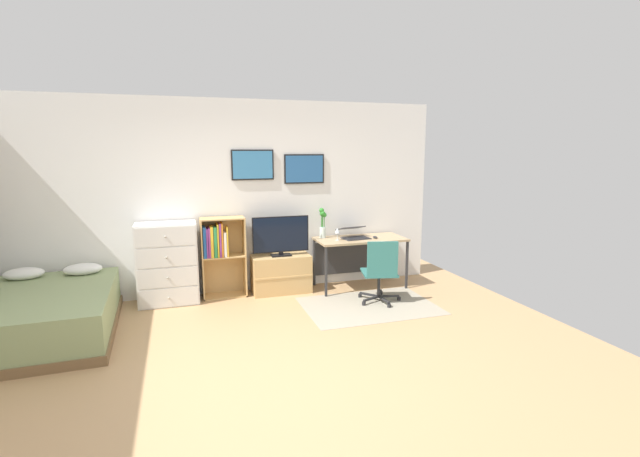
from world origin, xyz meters
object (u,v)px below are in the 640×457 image
desk (358,246)px  office_chair (381,270)px  television (281,236)px  wine_glass (337,231)px  tv_stand (281,274)px  computer_mouse (375,237)px  bed (43,314)px  laptop (353,233)px  bamboo_vase (323,223)px  bookshelf (219,250)px  dresser (168,264)px

desk → office_chair: office_chair is taller
television → wine_glass: bearing=-9.9°
tv_stand → computer_mouse: 1.47m
bed → television: bearing=12.7°
laptop → wine_glass: bearing=-166.9°
computer_mouse → desk: bearing=141.6°
television → bamboo_vase: bearing=8.1°
laptop → bamboo_vase: bamboo_vase is taller
television → desk: (1.17, -0.01, -0.21)m
bed → bookshelf: (1.96, 0.81, 0.41)m
tv_stand → computer_mouse: bearing=-7.9°
desk → tv_stand: bearing=178.5°
bookshelf → desk: size_ratio=0.85×
television → desk: bearing=-0.4°
bed → office_chair: office_chair is taller
bookshelf → computer_mouse: size_ratio=10.65×
television → bamboo_vase: bamboo_vase is taller
laptop → bamboo_vase: 0.48m
computer_mouse → wine_glass: (-0.58, 0.03, 0.12)m
bed → television: television is taller
laptop → computer_mouse: size_ratio=4.38×
dresser → bookshelf: size_ratio=0.97×
bookshelf → computer_mouse: 2.23m
television → desk: size_ratio=0.62×
dresser → tv_stand: (1.52, 0.02, -0.27)m
dresser → television: television is taller
bed → laptop: size_ratio=4.34×
computer_mouse → dresser: bearing=176.5°
desk → bamboo_vase: size_ratio=2.94×
bed → wine_glass: wine_glass is taller
tv_stand → laptop: 1.21m
bed → desk: bearing=8.3°
desk → laptop: bearing=-163.9°
dresser → laptop: (2.60, -0.04, 0.27)m
laptop → bamboo_vase: (-0.43, 0.13, 0.16)m
dresser → laptop: dresser is taller
bed → computer_mouse: bearing=5.7°
bed → computer_mouse: (4.18, 0.57, 0.50)m
tv_stand → bamboo_vase: bearing=6.2°
bed → computer_mouse: 4.25m
dresser → desk: dresser is taller
bookshelf → tv_stand: 0.93m
bookshelf → dresser: bearing=-174.7°
bed → tv_stand: 2.91m
dresser → laptop: bearing=-0.9°
desk → wine_glass: 0.48m
office_chair → laptop: (-0.06, 0.81, 0.35)m
bookshelf → wine_glass: size_ratio=6.15×
television → computer_mouse: television is taller
desk → computer_mouse: size_ratio=12.51×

